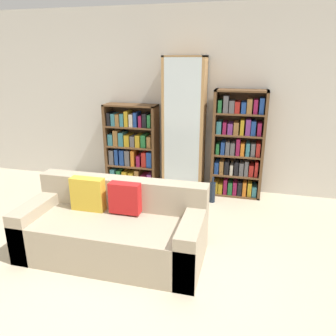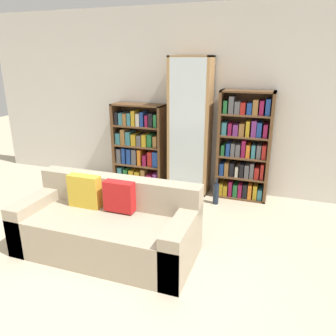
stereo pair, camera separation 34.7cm
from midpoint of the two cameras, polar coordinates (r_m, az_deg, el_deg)
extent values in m
plane|color=beige|center=(3.20, -12.97, -20.04)|extent=(16.00, 16.00, 0.00)
cube|color=beige|center=(5.08, -0.14, 11.55)|extent=(6.93, 0.06, 2.70)
cube|color=tan|center=(3.54, -12.48, -11.81)|extent=(1.87, 0.83, 0.42)
cube|color=tan|center=(3.62, -10.70, -4.28)|extent=(1.87, 0.20, 0.33)
cube|color=tan|center=(3.93, -23.66, -8.81)|extent=(0.20, 0.83, 0.54)
cube|color=tan|center=(3.25, 1.11, -13.02)|extent=(0.20, 0.83, 0.54)
cube|color=gold|center=(3.63, -16.47, -4.41)|extent=(0.36, 0.12, 0.36)
cube|color=red|center=(3.44, -10.40, -5.20)|extent=(0.32, 0.12, 0.32)
cube|color=brown|center=(5.40, -12.07, 4.02)|extent=(0.04, 0.32, 1.31)
cube|color=brown|center=(5.10, -4.11, 3.56)|extent=(0.04, 0.32, 1.31)
cube|color=brown|center=(5.11, -8.53, 10.76)|extent=(0.82, 0.32, 0.02)
cube|color=brown|center=(5.44, -7.89, -2.74)|extent=(0.82, 0.32, 0.02)
cube|color=brown|center=(5.38, -7.58, 4.22)|extent=(0.82, 0.01, 1.31)
cube|color=brown|center=(5.33, -8.05, 0.53)|extent=(0.74, 0.32, 0.02)
cube|color=brown|center=(5.24, -8.20, 3.80)|extent=(0.74, 0.32, 0.02)
cube|color=brown|center=(5.17, -8.36, 7.18)|extent=(0.74, 0.32, 0.02)
cube|color=teal|center=(5.50, -11.00, -1.16)|extent=(0.08, 0.24, 0.24)
cube|color=#237038|center=(5.46, -10.02, -1.34)|extent=(0.07, 0.24, 0.23)
cube|color=gold|center=(5.42, -9.02, -1.47)|extent=(0.08, 0.24, 0.22)
cube|color=gold|center=(5.39, -7.99, -1.63)|extent=(0.09, 0.24, 0.21)
cube|color=olive|center=(5.34, -6.98, -1.49)|extent=(0.07, 0.24, 0.25)
cube|color=#8E1947|center=(5.32, -5.88, -1.97)|extent=(0.09, 0.24, 0.18)
cube|color=#7A3384|center=(5.28, -4.86, -1.93)|extent=(0.07, 0.24, 0.21)
cube|color=#5B5B60|center=(5.40, -11.24, 2.06)|extent=(0.08, 0.24, 0.24)
cube|color=#1E4293|center=(5.36, -10.41, 2.09)|extent=(0.06, 0.24, 0.25)
cube|color=#1E4293|center=(5.33, -9.53, 2.00)|extent=(0.07, 0.24, 0.25)
cube|color=#5B5B60|center=(5.29, -8.62, 1.93)|extent=(0.08, 0.24, 0.25)
cube|color=orange|center=(5.26, -7.71, 1.89)|extent=(0.06, 0.24, 0.25)
cube|color=#8E1947|center=(5.24, -6.77, 1.41)|extent=(0.06, 0.24, 0.17)
cube|color=#AD231E|center=(5.20, -5.81, 1.67)|extent=(0.07, 0.24, 0.24)
cube|color=#1E4293|center=(5.17, -4.91, 1.64)|extent=(0.08, 0.24, 0.24)
cube|color=teal|center=(5.33, -11.44, 5.01)|extent=(0.08, 0.24, 0.18)
cube|color=olive|center=(5.29, -10.59, 5.30)|extent=(0.08, 0.24, 0.24)
cube|color=teal|center=(5.25, -9.69, 5.10)|extent=(0.08, 0.24, 0.21)
cube|color=gold|center=(5.22, -8.73, 4.88)|extent=(0.08, 0.24, 0.18)
cube|color=#5B5B60|center=(5.19, -7.79, 4.77)|extent=(0.07, 0.24, 0.17)
cube|color=gold|center=(5.15, -6.91, 4.83)|extent=(0.07, 0.24, 0.19)
cube|color=#237038|center=(5.12, -5.95, 4.81)|extent=(0.07, 0.24, 0.19)
cube|color=olive|center=(5.09, -4.99, 4.66)|extent=(0.06, 0.24, 0.17)
cube|color=black|center=(5.27, -11.76, 8.43)|extent=(0.05, 0.24, 0.20)
cube|color=teal|center=(5.24, -11.03, 8.37)|extent=(0.06, 0.24, 0.19)
cube|color=olive|center=(5.21, -10.33, 8.33)|extent=(0.06, 0.24, 0.18)
cube|color=teal|center=(5.18, -9.58, 8.36)|extent=(0.06, 0.24, 0.19)
cube|color=gold|center=(5.15, -8.87, 8.56)|extent=(0.06, 0.24, 0.23)
cube|color=beige|center=(5.12, -8.06, 8.32)|extent=(0.06, 0.24, 0.19)
cube|color=#1E4293|center=(5.10, -7.35, 8.45)|extent=(0.05, 0.24, 0.22)
cube|color=#8E1947|center=(5.07, -6.52, 8.18)|extent=(0.05, 0.24, 0.17)
cube|color=black|center=(5.05, -5.80, 8.34)|extent=(0.06, 0.24, 0.21)
cube|color=#237038|center=(5.02, -5.01, 8.22)|extent=(0.05, 0.24, 0.19)
cube|color=#AD7F4C|center=(4.96, -2.39, 7.31)|extent=(0.04, 0.36, 2.01)
cube|color=#AD7F4C|center=(4.83, 4.06, 6.98)|extent=(0.04, 0.36, 2.01)
cube|color=#AD7F4C|center=(4.79, 0.85, 18.88)|extent=(0.60, 0.36, 0.02)
cube|color=#AD7F4C|center=(5.17, 0.75, -3.68)|extent=(0.60, 0.36, 0.02)
cube|color=#AD7F4C|center=(5.05, 1.26, 7.54)|extent=(0.60, 0.01, 2.01)
cube|color=silver|center=(4.72, 0.29, 6.75)|extent=(0.52, 0.01, 1.99)
cube|color=#AD7F4C|center=(5.06, 0.76, -0.13)|extent=(0.52, 0.32, 0.02)
cube|color=#AD7F4C|center=(4.96, 0.78, 3.45)|extent=(0.52, 0.32, 0.02)
cube|color=#AD7F4C|center=(4.88, 0.79, 7.16)|extent=(0.52, 0.32, 0.02)
cube|color=#AD7F4C|center=(4.83, 0.81, 10.96)|extent=(0.52, 0.32, 0.02)
cube|color=#AD7F4C|center=(4.80, 0.83, 14.83)|extent=(0.52, 0.32, 0.02)
cylinder|color=silver|center=(5.21, -1.27, -2.90)|extent=(0.01, 0.01, 0.08)
cone|color=silver|center=(5.18, -1.28, -2.01)|extent=(0.07, 0.07, 0.10)
cylinder|color=silver|center=(5.16, -0.34, -3.13)|extent=(0.01, 0.01, 0.08)
cone|color=silver|center=(5.13, -0.34, -2.23)|extent=(0.07, 0.07, 0.10)
cylinder|color=silver|center=(5.14, 0.72, -3.21)|extent=(0.01, 0.01, 0.08)
cone|color=silver|center=(5.11, 0.72, -2.31)|extent=(0.07, 0.07, 0.10)
cylinder|color=silver|center=(5.15, 1.83, -3.20)|extent=(0.01, 0.01, 0.08)
cone|color=silver|center=(5.12, 1.84, -2.30)|extent=(0.07, 0.07, 0.10)
cylinder|color=silver|center=(5.12, 2.87, -3.32)|extent=(0.01, 0.01, 0.08)
cone|color=silver|center=(5.09, 2.88, -2.42)|extent=(0.07, 0.07, 0.10)
cylinder|color=silver|center=(5.09, -1.44, 0.61)|extent=(0.01, 0.01, 0.08)
cone|color=silver|center=(5.06, -1.44, 1.57)|extent=(0.06, 0.06, 0.10)
cylinder|color=silver|center=(5.07, -0.54, 0.56)|extent=(0.01, 0.01, 0.08)
cone|color=silver|center=(5.04, -0.55, 1.52)|extent=(0.06, 0.06, 0.10)
cylinder|color=silver|center=(5.04, 0.31, 0.45)|extent=(0.01, 0.01, 0.08)
cone|color=silver|center=(5.02, 0.31, 1.42)|extent=(0.06, 0.06, 0.10)
cylinder|color=silver|center=(5.01, 1.16, 0.33)|extent=(0.01, 0.01, 0.08)
cone|color=silver|center=(4.98, 1.16, 1.30)|extent=(0.06, 0.06, 0.10)
cylinder|color=silver|center=(5.00, 2.08, 0.30)|extent=(0.01, 0.01, 0.08)
cone|color=silver|center=(4.98, 2.09, 1.27)|extent=(0.06, 0.06, 0.10)
cylinder|color=silver|center=(5.00, 3.00, 0.26)|extent=(0.01, 0.01, 0.08)
cone|color=silver|center=(4.97, 3.02, 1.23)|extent=(0.06, 0.06, 0.10)
cylinder|color=silver|center=(4.98, -1.27, 4.17)|extent=(0.01, 0.01, 0.09)
cone|color=silver|center=(4.96, -1.28, 5.23)|extent=(0.08, 0.08, 0.10)
cylinder|color=silver|center=(4.95, 0.06, 4.07)|extent=(0.01, 0.01, 0.09)
cone|color=silver|center=(4.92, 0.06, 5.14)|extent=(0.08, 0.08, 0.10)
cylinder|color=silver|center=(4.93, 1.47, 4.02)|extent=(0.01, 0.01, 0.09)
cone|color=silver|center=(4.91, 1.47, 5.10)|extent=(0.08, 0.08, 0.10)
cylinder|color=silver|center=(4.90, 2.80, 3.89)|extent=(0.01, 0.01, 0.09)
cone|color=silver|center=(4.87, 2.82, 4.97)|extent=(0.08, 0.08, 0.10)
cylinder|color=silver|center=(4.93, -1.49, 7.86)|extent=(0.01, 0.01, 0.08)
cone|color=silver|center=(4.91, -1.49, 8.86)|extent=(0.06, 0.06, 0.10)
cylinder|color=silver|center=(4.90, -0.60, 7.80)|extent=(0.01, 0.01, 0.08)
cone|color=silver|center=(4.88, -0.60, 8.81)|extent=(0.06, 0.06, 0.10)
cylinder|color=silver|center=(4.87, 0.28, 7.73)|extent=(0.01, 0.01, 0.08)
cone|color=silver|center=(4.85, 0.28, 8.74)|extent=(0.06, 0.06, 0.10)
cylinder|color=silver|center=(4.85, 1.22, 7.69)|extent=(0.01, 0.01, 0.08)
cone|color=silver|center=(4.84, 1.23, 8.71)|extent=(0.06, 0.06, 0.10)
cylinder|color=silver|center=(4.86, 2.22, 7.70)|extent=(0.01, 0.01, 0.08)
cone|color=silver|center=(4.84, 2.23, 8.71)|extent=(0.06, 0.06, 0.10)
cylinder|color=silver|center=(4.85, 3.16, 7.65)|extent=(0.01, 0.01, 0.08)
cone|color=silver|center=(4.83, 3.18, 8.67)|extent=(0.06, 0.06, 0.10)
cylinder|color=silver|center=(4.86, -1.06, 11.63)|extent=(0.01, 0.01, 0.08)
cone|color=silver|center=(4.85, -1.07, 12.67)|extent=(0.09, 0.09, 0.10)
cylinder|color=silver|center=(4.81, 0.77, 11.55)|extent=(0.01, 0.01, 0.08)
cone|color=silver|center=(4.80, 0.77, 12.60)|extent=(0.09, 0.09, 0.10)
cylinder|color=silver|center=(4.78, 2.69, 11.48)|extent=(0.01, 0.01, 0.08)
cone|color=silver|center=(4.77, 2.70, 12.55)|extent=(0.09, 0.09, 0.10)
cylinder|color=silver|center=(4.84, -1.06, 15.46)|extent=(0.01, 0.01, 0.08)
cone|color=silver|center=(4.84, -1.07, 16.47)|extent=(0.09, 0.09, 0.09)
cylinder|color=silver|center=(4.81, 0.88, 15.44)|extent=(0.01, 0.01, 0.08)
cone|color=silver|center=(4.81, 0.89, 16.46)|extent=(0.09, 0.09, 0.09)
cylinder|color=silver|center=(4.78, 2.83, 15.40)|extent=(0.01, 0.01, 0.08)
cone|color=silver|center=(4.77, 2.84, 16.42)|extent=(0.09, 0.09, 0.09)
cube|color=brown|center=(4.87, 6.02, 4.32)|extent=(0.04, 0.32, 1.56)
cube|color=brown|center=(4.83, 14.25, 3.70)|extent=(0.04, 0.32, 1.56)
cube|color=brown|center=(4.71, 10.65, 13.11)|extent=(0.74, 0.32, 0.02)
cube|color=brown|center=(5.08, 9.63, -4.39)|extent=(0.74, 0.32, 0.02)
cube|color=brown|center=(4.99, 10.26, 4.45)|extent=(0.74, 0.01, 1.56)
cube|color=brown|center=(4.97, 9.82, -1.05)|extent=(0.66, 0.32, 0.02)
cube|color=brown|center=(4.88, 10.02, 2.30)|extent=(0.66, 0.32, 0.02)
cube|color=brown|center=(4.80, 10.22, 5.77)|extent=(0.66, 0.32, 0.02)
cube|color=brown|center=(4.74, 10.43, 9.33)|extent=(0.66, 0.32, 0.02)
cube|color=gold|center=(5.06, 6.49, -3.09)|extent=(0.06, 0.24, 0.18)
cube|color=gold|center=(5.06, 7.25, -3.27)|extent=(0.06, 0.24, 0.16)
cube|color=#8E1947|center=(5.04, 8.08, -2.97)|extent=(0.05, 0.24, 0.23)
cube|color=#237038|center=(5.04, 8.89, -3.23)|extent=(0.06, 0.24, 0.19)
cube|color=#8E1947|center=(5.03, 9.68, -3.24)|extent=(0.06, 0.24, 0.20)
cube|color=black|center=(5.02, 10.50, -3.27)|extent=(0.06, 0.24, 0.21)
cube|color=orange|center=(5.02, 11.27, -3.32)|extent=(0.05, 0.24, 0.21)
cube|color=gold|center=(5.02, 12.11, -3.39)|extent=(0.06, 0.24, 0.21)
cube|color=teal|center=(5.03, 12.87, -3.73)|extent=(0.06, 0.24, 0.16)
cube|color=#1E4293|center=(4.95, 6.59, 0.29)|extent=(0.06, 0.24, 0.18)
cube|color=olive|center=(4.94, 7.42, 0.32)|extent=(0.06, 0.24, 0.20)
cube|color=black|center=(4.93, 8.29, 0.27)|extent=(0.06, 0.24, 0.20)
cube|color=beige|center=(4.93, 9.09, -0.04)|extent=(0.04, 0.24, 0.15)
cube|color=black|center=(4.92, 9.90, 0.15)|extent=(0.06, 0.24, 0.20)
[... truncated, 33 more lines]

